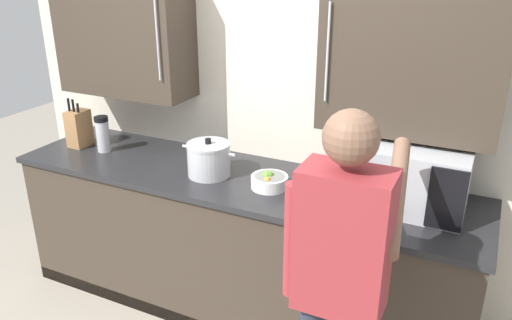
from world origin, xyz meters
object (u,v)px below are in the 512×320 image
person_figure (341,277)px  knife_block (79,128)px  stock_pot (209,159)px  fruit_bowl (269,181)px  microwave_oven (400,176)px  thermos_flask (103,134)px

person_figure → knife_block: bearing=158.9°
stock_pot → fruit_bowl: 0.40m
fruit_bowl → stock_pot: bearing=179.3°
stock_pot → knife_block: (-1.04, 0.04, 0.03)m
microwave_oven → knife_block: 2.13m
stock_pot → fruit_bowl: bearing=-0.7°
thermos_flask → microwave_oven: bearing=1.6°
microwave_oven → person_figure: (-0.05, -0.84, -0.09)m
microwave_oven → person_figure: 0.85m
microwave_oven → knife_block: size_ratio=2.32×
stock_pot → thermos_flask: 0.83m
stock_pot → microwave_oven: bearing=4.5°
microwave_oven → thermos_flask: 1.91m
person_figure → stock_pot: bearing=143.8°
thermos_flask → fruit_bowl: size_ratio=1.14×
thermos_flask → knife_block: knife_block is taller
microwave_oven → stock_pot: (-1.08, -0.09, -0.07)m
stock_pot → person_figure: person_figure is taller
fruit_bowl → person_figure: person_figure is taller
knife_block → thermos_flask: bearing=-3.2°
thermos_flask → knife_block: 0.22m
fruit_bowl → person_figure: (0.64, -0.75, 0.03)m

